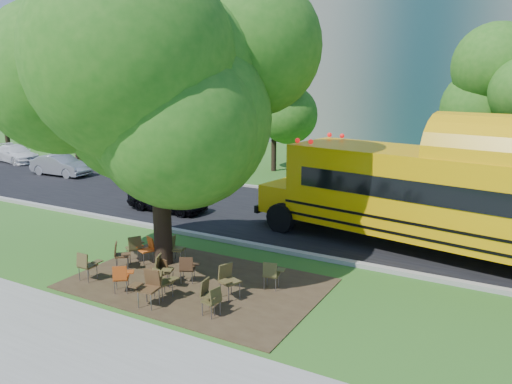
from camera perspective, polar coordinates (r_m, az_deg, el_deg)
The scene contains 35 objects.
ground at distance 15.40m, azimuth -8.74°, elevation -8.95°, with size 160.00×160.00×0.00m, color #295A1C.
sidewalk at distance 12.24m, azimuth -23.75°, elevation -15.96°, with size 60.00×4.00×0.04m, color gray.
dirt_patch at distance 14.46m, azimuth -6.78°, elevation -10.31°, with size 7.00×4.50×0.03m, color #382819.
asphalt_road at distance 21.04m, azimuth 2.98°, elevation -2.70°, with size 80.00×8.00×0.04m, color black.
kerb_near at distance 17.68m, azimuth -2.78°, elevation -5.63°, with size 80.00×0.25×0.14m, color gray.
kerb_far at distance 24.66m, azimuth 7.19°, elevation -0.30°, with size 80.00×0.25×0.14m, color gray.
building_main at distance 50.40m, azimuth 9.90°, elevation 18.90°, with size 38.00×16.00×22.00m, color slate.
building_left at distance 69.54m, azimuth -13.93°, elevation 16.24°, with size 26.00×14.00×20.00m, color slate.
bg_tree_0 at distance 31.98m, azimuth -11.90°, elevation 10.73°, with size 5.20×5.20×7.18m.
bg_tree_1 at distance 38.99m, azimuth -19.12°, elevation 11.88°, with size 6.00×6.00×8.40m.
bg_tree_2 at distance 30.57m, azimuth 2.09°, elevation 10.22°, with size 4.80×4.80×6.62m.
bg_tree_5 at distance 44.67m, azimuth -27.05°, elevation 10.49°, with size 5.40×5.40×7.51m.
main_tree at distance 15.02m, azimuth -11.31°, elevation 11.50°, with size 7.20×7.20×9.00m.
school_bus at distance 16.96m, azimuth 23.16°, elevation -0.92°, with size 14.00×5.15×3.36m.
chair_0 at distance 15.12m, azimuth -18.79°, elevation -7.75°, with size 0.56×0.52×0.87m.
chair_1 at distance 15.73m, azimuth -15.28°, elevation -6.74°, with size 0.73×0.58×0.85m.
chair_2 at distance 14.07m, azimuth -15.11°, elevation -9.23°, with size 0.55×0.69×0.82m.
chair_3 at distance 14.29m, azimuth -10.88°, elevation -8.73°, with size 0.59×0.46×0.78m.
chair_4 at distance 13.47m, azimuth -10.70°, elevation -9.85°, with size 0.65×0.51×0.87m.
chair_5 at distance 13.12m, azimuth -12.19°, elevation -10.31°, with size 0.64×0.63×0.96m.
chair_6 at distance 12.41m, azimuth -4.92°, elevation -12.02°, with size 0.46×0.58×0.78m.
chair_7 at distance 12.59m, azimuth -5.42°, elevation -11.39°, with size 0.55×0.57×0.86m.
chair_8 at distance 16.20m, azimuth -13.69°, elevation -5.99°, with size 0.59×0.75×0.88m.
chair_9 at distance 16.08m, azimuth -12.36°, elevation -6.18°, with size 0.68×0.53×0.83m.
chair_10 at distance 15.90m, azimuth -9.15°, elevation -6.19°, with size 0.62×0.58×0.86m.
chair_11 at distance 14.32m, azimuth -7.79°, elevation -8.44°, with size 0.56×0.66×0.83m.
chair_12 at distance 13.29m, azimuth -3.25°, elevation -9.78°, with size 0.58×0.74×0.93m.
chair_13 at distance 13.78m, azimuth 1.82°, elevation -9.18°, with size 0.57×0.59×0.84m.
chair_14 at distance 14.23m, azimuth -10.64°, elevation -8.50°, with size 0.70×0.62×0.90m.
black_car at distance 21.93m, azimuth -10.10°, elevation -0.60°, with size 1.47×3.66×1.25m, color black.
bg_car_silver at distance 31.57m, azimuth -21.43°, elevation 2.87°, with size 1.33×3.81×1.25m, color #939498.
bg_car_white at distance 37.68m, azimuth -25.75°, elevation 3.95°, with size 1.67×4.10×1.19m, color white.
bg_car_red at distance 26.22m, azimuth -10.16°, elevation 1.64°, with size 2.08×4.50×1.25m, color #53150E.
pedestrian_a at distance 34.08m, azimuth -13.33°, elevation 4.38°, with size 0.57×0.37×1.56m, color navy.
pedestrian_b at distance 35.07m, azimuth -19.94°, elevation 4.40°, with size 0.88×0.69×1.82m, color #7A5F49.
Camera 1 is at (8.87, -11.20, 5.74)m, focal length 35.00 mm.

